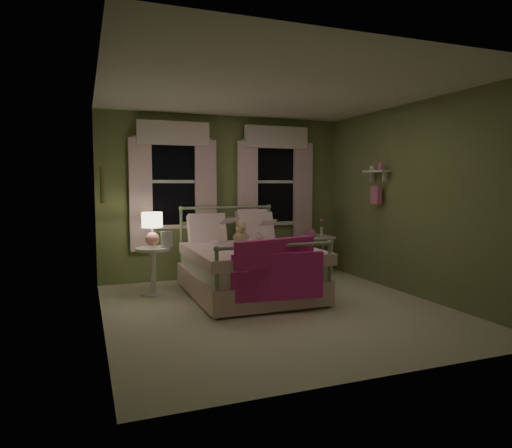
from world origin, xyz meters
name	(u,v)px	position (x,y,z in m)	size (l,w,h in m)	color
room_shell	(277,202)	(0.00, 0.00, 1.30)	(4.20, 4.20, 4.20)	#EEE6CD
bed	(248,267)	(-0.09, 0.80, 0.38)	(1.58, 2.04, 1.18)	white
pink_throw	(277,262)	(-0.09, -0.21, 0.61)	(1.10, 0.39, 0.71)	#DD2B8F
child_left	(218,227)	(-0.37, 1.24, 0.91)	(0.25, 0.16, 0.68)	#F7D1DD
child_right	(255,224)	(0.19, 1.24, 0.92)	(0.34, 0.27, 0.71)	#F7D1DD
book_left	(223,224)	(-0.37, 0.99, 0.96)	(0.20, 0.27, 0.03)	beige
book_right	(261,226)	(0.19, 0.99, 0.92)	(0.20, 0.27, 0.02)	beige
teddy_bear	(241,235)	(-0.09, 1.08, 0.79)	(0.24, 0.20, 0.32)	tan
nightstand_left	(153,264)	(-1.30, 1.25, 0.42)	(0.46, 0.46, 0.65)	white
table_lamp	(152,225)	(-1.30, 1.25, 0.95)	(0.28, 0.28, 0.46)	pink
book_nightstand	(161,247)	(-1.20, 1.17, 0.66)	(0.16, 0.22, 0.02)	beige
nightstand_right	(317,242)	(1.46, 1.71, 0.55)	(0.50, 0.40, 0.64)	white
pink_toy	(312,233)	(1.36, 1.70, 0.71)	(0.14, 0.18, 0.14)	pink
bud_vase	(322,227)	(1.58, 1.76, 0.79)	(0.06, 0.06, 0.28)	white
window_left	(174,177)	(-0.85, 2.03, 1.62)	(1.34, 0.13, 1.96)	black
window_right	(276,177)	(0.85, 2.03, 1.62)	(1.34, 0.13, 1.96)	black
wall_shelf	(376,183)	(1.90, 0.70, 1.52)	(0.15, 0.50, 0.60)	white
framed_picture	(102,185)	(-1.95, 0.60, 1.50)	(0.03, 0.32, 0.42)	beige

